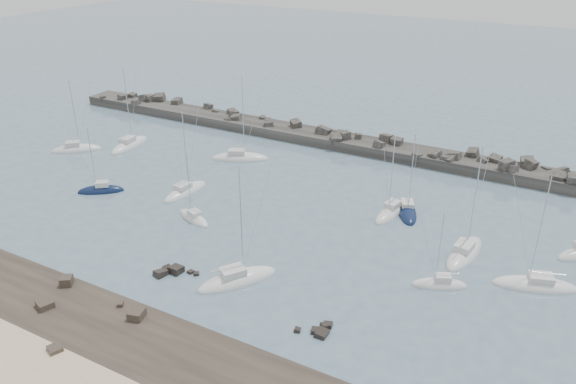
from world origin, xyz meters
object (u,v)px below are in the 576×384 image
object	(u,v)px
sailboat_4	(240,158)
sailboat_10	(464,254)
sailboat_5	(194,218)
sailboat_9	(439,285)
sailboat_1	(130,145)
sailboat_8	(407,211)
sailboat_3	(185,192)
sailboat_7	(237,280)
sailboat_2	(101,191)
sailboat_6	(391,213)
sailboat_0	(76,150)
sailboat_11	(535,286)

from	to	relation	value
sailboat_4	sailboat_10	world-z (taller)	sailboat_4
sailboat_10	sailboat_4	bearing A→B (deg)	162.64
sailboat_5	sailboat_9	world-z (taller)	sailboat_5
sailboat_1	sailboat_8	xyz separation A→B (m)	(52.57, -0.87, -0.02)
sailboat_3	sailboat_5	world-z (taller)	sailboat_3
sailboat_5	sailboat_9	distance (m)	33.79
sailboat_7	sailboat_10	bearing A→B (deg)	40.57
sailboat_10	sailboat_9	bearing A→B (deg)	-96.43
sailboat_2	sailboat_4	size ratio (longest dim) A/B	0.72
sailboat_3	sailboat_10	bearing A→B (deg)	3.39
sailboat_6	sailboat_8	distance (m)	2.45
sailboat_8	sailboat_10	size ratio (longest dim) A/B	0.86
sailboat_1	sailboat_3	world-z (taller)	sailboat_1
sailboat_0	sailboat_6	xyz separation A→B (m)	(57.57, 3.79, 0.00)
sailboat_1	sailboat_5	distance (m)	32.39
sailboat_7	sailboat_3	bearing A→B (deg)	141.41
sailboat_1	sailboat_2	distance (m)	19.37
sailboat_2	sailboat_10	world-z (taller)	sailboat_10
sailboat_9	sailboat_0	bearing A→B (deg)	171.54
sailboat_3	sailboat_5	distance (m)	8.78
sailboat_1	sailboat_6	distance (m)	50.79
sailboat_2	sailboat_3	distance (m)	12.85
sailboat_2	sailboat_9	xyz separation A→B (m)	(51.51, 0.27, -0.02)
sailboat_3	sailboat_8	distance (m)	32.83
sailboat_4	sailboat_7	size ratio (longest dim) A/B	1.02
sailboat_8	sailboat_5	bearing A→B (deg)	-147.18
sailboat_6	sailboat_4	bearing A→B (deg)	166.84
sailboat_2	sailboat_4	bearing A→B (deg)	62.01
sailboat_3	sailboat_11	xyz separation A→B (m)	(49.46, -0.57, -0.01)
sailboat_6	sailboat_9	xyz separation A→B (m)	(10.62, -13.93, -0.02)
sailboat_0	sailboat_10	bearing A→B (deg)	-1.79
sailboat_2	sailboat_8	distance (m)	45.56
sailboat_7	sailboat_9	xyz separation A→B (m)	(20.33, 10.19, -0.02)
sailboat_0	sailboat_2	bearing A→B (deg)	-31.97
sailboat_7	sailboat_11	bearing A→B (deg)	27.05
sailboat_1	sailboat_4	size ratio (longest dim) A/B	0.99
sailboat_4	sailboat_8	xyz separation A→B (m)	(31.50, -5.32, -0.01)
sailboat_9	sailboat_10	bearing A→B (deg)	83.57
sailboat_0	sailboat_3	world-z (taller)	sailboat_0
sailboat_3	sailboat_10	xyz separation A→B (m)	(40.96, 2.43, 0.01)
sailboat_0	sailboat_3	xyz separation A→B (m)	(28.14, -4.58, -0.01)
sailboat_10	sailboat_11	world-z (taller)	sailboat_10
sailboat_6	sailboat_11	distance (m)	21.93
sailboat_3	sailboat_6	world-z (taller)	sailboat_3
sailboat_7	sailboat_6	bearing A→B (deg)	68.08
sailboat_2	sailboat_0	bearing A→B (deg)	148.03
sailboat_7	sailboat_8	bearing A→B (deg)	65.84
sailboat_0	sailboat_8	bearing A→B (deg)	5.20
sailboat_1	sailboat_11	xyz separation A→B (m)	(70.76, -11.42, -0.03)
sailboat_0	sailboat_10	world-z (taller)	sailboat_10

